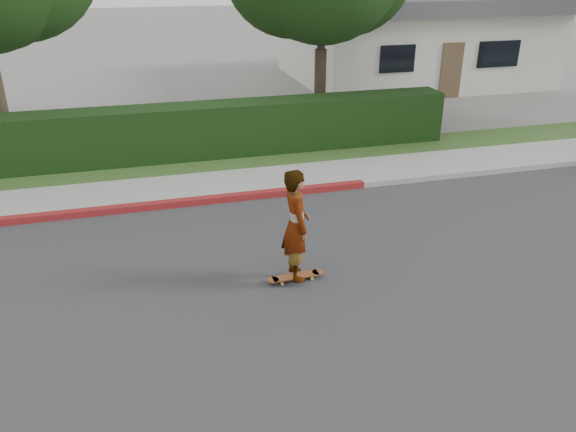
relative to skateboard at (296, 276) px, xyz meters
name	(u,v)px	position (x,y,z in m)	size (l,w,h in m)	color
ground	(398,278)	(1.74, -0.38, -0.09)	(120.00, 120.00, 0.00)	slate
road	(398,278)	(1.74, -0.38, -0.08)	(60.00, 8.00, 0.01)	#2D2D30
curb_far	(323,188)	(1.74, 3.72, -0.01)	(60.00, 0.20, 0.15)	#9E9E99
curb_red_section	(102,211)	(-3.26, 3.72, -0.01)	(12.00, 0.21, 0.15)	maroon
sidewalk_far	(312,176)	(1.74, 4.62, -0.03)	(60.00, 1.60, 0.12)	gray
planting_strip	(294,156)	(1.74, 6.22, -0.04)	(60.00, 1.60, 0.10)	#2D4C1E
hedge	(180,134)	(-1.26, 6.82, 0.66)	(15.00, 1.00, 1.50)	black
house	(411,30)	(9.74, 15.61, 2.01)	(10.60, 8.60, 4.30)	beige
skateboard	(296,276)	(0.00, 0.00, 0.00)	(1.01, 0.25, 0.09)	gold
skateboarder	(296,225)	(0.00, 0.00, 0.97)	(0.70, 0.46, 1.92)	white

